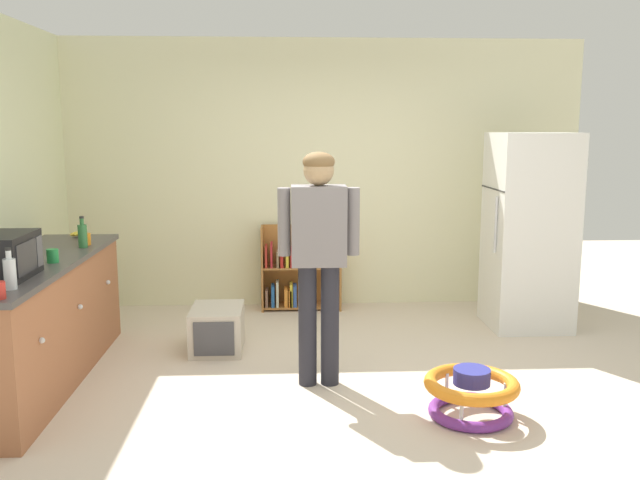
{
  "coord_description": "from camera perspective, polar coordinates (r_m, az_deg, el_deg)",
  "views": [
    {
      "loc": [
        -0.4,
        -4.51,
        1.83
      ],
      "look_at": [
        -0.15,
        0.39,
        1.0
      ],
      "focal_mm": 37.62,
      "sensor_mm": 36.0,
      "label": 1
    }
  ],
  "objects": [
    {
      "name": "baby_walker",
      "position": [
        4.48,
        12.73,
        -12.59
      ],
      "size": [
        0.6,
        0.6,
        0.32
      ],
      "color": "#773299",
      "rests_on": "ground"
    },
    {
      "name": "refrigerator",
      "position": [
        6.4,
        17.35,
        0.71
      ],
      "size": [
        0.73,
        0.68,
        1.78
      ],
      "color": "white",
      "rests_on": "ground"
    },
    {
      "name": "kitchen_counter",
      "position": [
        5.24,
        -22.97,
        -6.43
      ],
      "size": [
        0.65,
        2.34,
        0.9
      ],
      "color": "#A2613F",
      "rests_on": "ground"
    },
    {
      "name": "pet_carrier",
      "position": [
        5.66,
        -8.73,
        -7.48
      ],
      "size": [
        0.42,
        0.55,
        0.36
      ],
      "color": "beige",
      "rests_on": "ground"
    },
    {
      "name": "microwave",
      "position": [
        4.6,
        -25.58,
        -1.25
      ],
      "size": [
        0.37,
        0.48,
        0.28
      ],
      "color": "black",
      "rests_on": "kitchen_counter"
    },
    {
      "name": "green_cup",
      "position": [
        5.0,
        -21.79,
        -1.26
      ],
      "size": [
        0.08,
        0.08,
        0.09
      ],
      "primitive_type": "cylinder",
      "color": "green",
      "rests_on": "kitchen_counter"
    },
    {
      "name": "clear_bottle",
      "position": [
        4.27,
        -24.88,
        -2.54
      ],
      "size": [
        0.07,
        0.07,
        0.25
      ],
      "color": "silver",
      "rests_on": "kitchen_counter"
    },
    {
      "name": "blue_cup",
      "position": [
        5.54,
        -24.07,
        -0.41
      ],
      "size": [
        0.08,
        0.08,
        0.09
      ],
      "primitive_type": "cylinder",
      "color": "blue",
      "rests_on": "kitchen_counter"
    },
    {
      "name": "standing_person",
      "position": [
        4.67,
        -0.11,
        -0.52
      ],
      "size": [
        0.57,
        0.22,
        1.66
      ],
      "color": "#26262E",
      "rests_on": "ground"
    },
    {
      "name": "bookshelf",
      "position": [
        6.81,
        -2.03,
        -2.82
      ],
      "size": [
        0.8,
        0.28,
        0.85
      ],
      "color": "#A56B34",
      "rests_on": "ground"
    },
    {
      "name": "banana_bunch",
      "position": [
        6.09,
        -19.95,
        0.51
      ],
      "size": [
        0.12,
        0.16,
        0.04
      ],
      "color": "yellow",
      "rests_on": "kitchen_counter"
    },
    {
      "name": "ground_plane",
      "position": [
        4.89,
        2.09,
        -12.41
      ],
      "size": [
        12.0,
        12.0,
        0.0
      ],
      "primitive_type": "plane",
      "color": "beige",
      "rests_on": "ground"
    },
    {
      "name": "green_glass_bottle",
      "position": [
        5.53,
        -19.55,
        0.4
      ],
      "size": [
        0.07,
        0.07,
        0.25
      ],
      "color": "#33753D",
      "rests_on": "kitchen_counter"
    },
    {
      "name": "back_wall",
      "position": [
        6.87,
        0.47,
        5.6
      ],
      "size": [
        5.2,
        0.06,
        2.7
      ],
      "primitive_type": "cube",
      "color": "beige",
      "rests_on": "ground"
    },
    {
      "name": "orange_cup",
      "position": [
        5.65,
        -19.31,
        0.07
      ],
      "size": [
        0.08,
        0.08,
        0.09
      ],
      "primitive_type": "cylinder",
      "color": "orange",
      "rests_on": "kitchen_counter"
    },
    {
      "name": "left_side_wall",
      "position": [
        5.78,
        -25.6,
        3.9
      ],
      "size": [
        0.06,
        2.99,
        2.7
      ],
      "primitive_type": "cube",
      "color": "#E6EBBB",
      "rests_on": "ground"
    }
  ]
}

